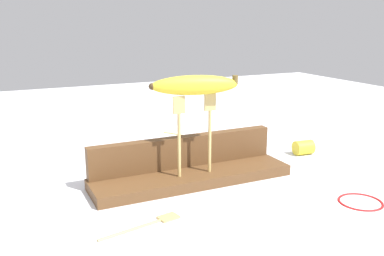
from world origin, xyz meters
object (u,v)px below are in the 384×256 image
(fork_fallen_near, at_px, (192,136))
(fork_fallen_far, at_px, (151,222))
(wire_coil, at_px, (361,201))
(fork_stand_center, at_px, (195,127))
(banana_raised_center, at_px, (195,85))
(banana_chunk_near, at_px, (304,147))

(fork_fallen_near, relative_size, fork_fallen_far, 0.90)
(fork_fallen_far, height_order, wire_coil, fork_fallen_far)
(fork_fallen_far, relative_size, wire_coil, 1.81)
(fork_fallen_far, distance_m, wire_coil, 0.41)
(fork_stand_center, distance_m, banana_raised_center, 0.09)
(banana_chunk_near, bearing_deg, wire_coil, -108.83)
(banana_raised_center, distance_m, fork_fallen_far, 0.30)
(fork_stand_center, bearing_deg, fork_fallen_near, 65.55)
(fork_stand_center, height_order, fork_fallen_near, fork_stand_center)
(banana_chunk_near, xyz_separation_m, wire_coil, (-0.10, -0.30, -0.02))
(fork_fallen_near, distance_m, banana_chunk_near, 0.34)
(fork_fallen_near, distance_m, wire_coil, 0.58)
(fork_fallen_far, xyz_separation_m, banana_chunk_near, (0.51, 0.21, 0.02))
(fork_fallen_near, height_order, banana_chunk_near, banana_chunk_near)
(banana_raised_center, relative_size, banana_chunk_near, 3.50)
(fork_stand_center, xyz_separation_m, banana_chunk_near, (0.35, 0.07, -0.11))
(banana_raised_center, bearing_deg, fork_fallen_far, -137.67)
(fork_fallen_far, height_order, banana_chunk_near, banana_chunk_near)
(fork_fallen_near, xyz_separation_m, fork_fallen_far, (-0.31, -0.49, 0.00))
(fork_stand_center, relative_size, banana_raised_center, 0.92)
(fork_fallen_near, height_order, wire_coil, fork_fallen_near)
(fork_stand_center, bearing_deg, wire_coil, -41.86)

